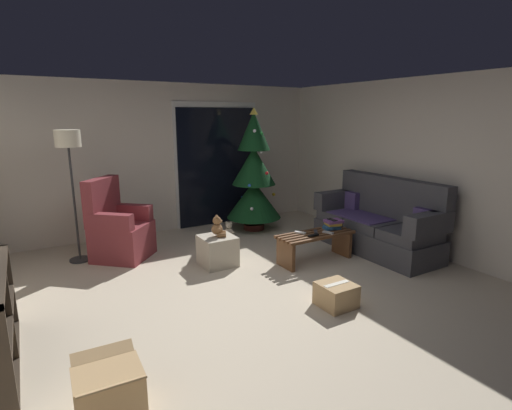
# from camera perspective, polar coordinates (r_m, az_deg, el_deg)

# --- Properties ---
(ground_plane) EXTENTS (7.00, 7.00, 0.00)m
(ground_plane) POSITION_cam_1_polar(r_m,az_deg,el_deg) (4.52, 0.19, -12.90)
(ground_plane) COLOR beige
(wall_back) EXTENTS (5.72, 0.12, 2.50)m
(wall_back) POSITION_cam_1_polar(r_m,az_deg,el_deg) (6.91, -13.06, 6.61)
(wall_back) COLOR beige
(wall_back) RESTS_ON ground
(wall_right) EXTENTS (0.12, 6.00, 2.50)m
(wall_right) POSITION_cam_1_polar(r_m,az_deg,el_deg) (6.10, 24.00, 5.04)
(wall_right) COLOR beige
(wall_right) RESTS_ON ground
(patio_door_frame) EXTENTS (1.60, 0.02, 2.20)m
(patio_door_frame) POSITION_cam_1_polar(r_m,az_deg,el_deg) (7.20, -5.68, 5.92)
(patio_door_frame) COLOR silver
(patio_door_frame) RESTS_ON ground
(patio_door_glass) EXTENTS (1.50, 0.02, 2.10)m
(patio_door_glass) POSITION_cam_1_polar(r_m,az_deg,el_deg) (7.19, -5.61, 5.51)
(patio_door_glass) COLOR black
(patio_door_glass) RESTS_ON ground
(couch) EXTENTS (0.79, 1.94, 1.08)m
(couch) POSITION_cam_1_polar(r_m,az_deg,el_deg) (6.07, 17.37, -2.66)
(couch) COLOR #3D3D42
(couch) RESTS_ON ground
(coffee_table) EXTENTS (1.10, 0.40, 0.40)m
(coffee_table) POSITION_cam_1_polar(r_m,az_deg,el_deg) (5.45, 8.58, -5.40)
(coffee_table) COLOR brown
(coffee_table) RESTS_ON ground
(remote_white) EXTENTS (0.12, 0.16, 0.02)m
(remote_white) POSITION_cam_1_polar(r_m,az_deg,el_deg) (5.37, 6.43, -3.99)
(remote_white) COLOR silver
(remote_white) RESTS_ON coffee_table
(remote_silver) EXTENTS (0.09, 0.16, 0.02)m
(remote_silver) POSITION_cam_1_polar(r_m,az_deg,el_deg) (5.43, 10.42, -3.94)
(remote_silver) COLOR #ADADB2
(remote_silver) RESTS_ON coffee_table
(remote_black) EXTENTS (0.16, 0.05, 0.02)m
(remote_black) POSITION_cam_1_polar(r_m,az_deg,el_deg) (5.28, 8.37, -4.37)
(remote_black) COLOR black
(remote_black) RESTS_ON coffee_table
(remote_graphite) EXTENTS (0.13, 0.15, 0.02)m
(remote_graphite) POSITION_cam_1_polar(r_m,az_deg,el_deg) (5.44, 8.66, -3.86)
(remote_graphite) COLOR #333338
(remote_graphite) RESTS_ON coffee_table
(book_stack) EXTENTS (0.27, 0.22, 0.13)m
(book_stack) POSITION_cam_1_polar(r_m,az_deg,el_deg) (5.63, 11.09, -2.76)
(book_stack) COLOR #285684
(book_stack) RESTS_ON coffee_table
(cell_phone) EXTENTS (0.07, 0.15, 0.01)m
(cell_phone) POSITION_cam_1_polar(r_m,az_deg,el_deg) (5.59, 11.01, -2.11)
(cell_phone) COLOR black
(cell_phone) RESTS_ON book_stack
(christmas_tree) EXTENTS (0.94, 0.94, 2.10)m
(christmas_tree) POSITION_cam_1_polar(r_m,az_deg,el_deg) (6.76, -0.31, 4.03)
(christmas_tree) COLOR #4C1E19
(christmas_tree) RESTS_ON ground
(armchair) EXTENTS (0.97, 0.97, 1.13)m
(armchair) POSITION_cam_1_polar(r_m,az_deg,el_deg) (5.81, -19.31, -3.47)
(armchair) COLOR maroon
(armchair) RESTS_ON ground
(floor_lamp) EXTENTS (0.32, 0.32, 1.78)m
(floor_lamp) POSITION_cam_1_polar(r_m,az_deg,el_deg) (5.71, -25.52, 7.03)
(floor_lamp) COLOR #2D2D30
(floor_lamp) RESTS_ON ground
(ottoman) EXTENTS (0.44, 0.44, 0.40)m
(ottoman) POSITION_cam_1_polar(r_m,az_deg,el_deg) (5.31, -5.60, -6.61)
(ottoman) COLOR #B2A893
(ottoman) RESTS_ON ground
(teddy_bear_chestnut) EXTENTS (0.21, 0.21, 0.29)m
(teddy_bear_chestnut) POSITION_cam_1_polar(r_m,az_deg,el_deg) (5.21, -5.56, -3.28)
(teddy_bear_chestnut) COLOR brown
(teddy_bear_chestnut) RESTS_ON ottoman
(teddy_bear_cream_by_tree) EXTENTS (0.22, 0.21, 0.29)m
(teddy_bear_cream_by_tree) POSITION_cam_1_polar(r_m,az_deg,el_deg) (6.42, -3.99, -3.84)
(teddy_bear_cream_by_tree) COLOR beige
(teddy_bear_cream_by_tree) RESTS_ON ground
(cardboard_box_open_near_shelf) EXTENTS (0.44, 0.51, 0.38)m
(cardboard_box_open_near_shelf) POSITION_cam_1_polar(r_m,az_deg,el_deg) (3.04, -20.53, -24.17)
(cardboard_box_open_near_shelf) COLOR tan
(cardboard_box_open_near_shelf) RESTS_ON ground
(cardboard_box_taped_mid_floor) EXTENTS (0.35, 0.35, 0.25)m
(cardboard_box_taped_mid_floor) POSITION_cam_1_polar(r_m,az_deg,el_deg) (4.31, 11.56, -12.66)
(cardboard_box_taped_mid_floor) COLOR tan
(cardboard_box_taped_mid_floor) RESTS_ON ground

